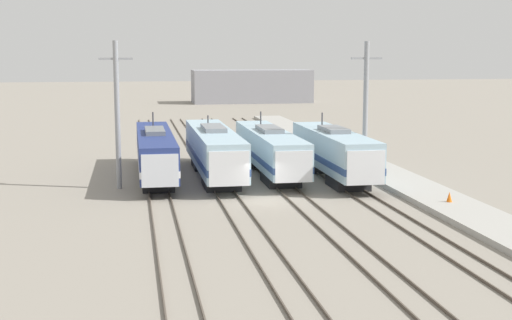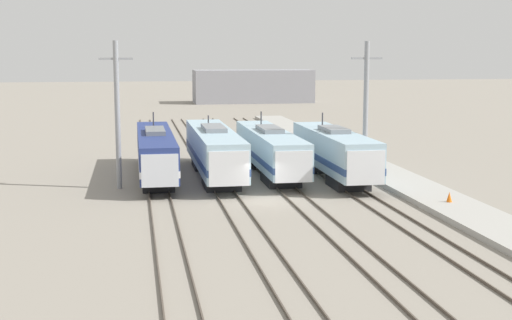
# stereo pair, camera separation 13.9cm
# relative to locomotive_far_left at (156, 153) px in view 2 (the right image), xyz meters

# --- Properties ---
(ground_plane) EXTENTS (400.00, 400.00, 0.00)m
(ground_plane) POSITION_rel_locomotive_far_left_xyz_m (7.01, -10.19, -2.05)
(ground_plane) COLOR gray
(rail_pair_far_left) EXTENTS (1.51, 120.00, 0.15)m
(rail_pair_far_left) POSITION_rel_locomotive_far_left_xyz_m (-0.00, -10.19, -1.98)
(rail_pair_far_left) COLOR #4C4238
(rail_pair_far_left) RESTS_ON ground_plane
(rail_pair_center_left) EXTENTS (1.51, 120.00, 0.15)m
(rail_pair_center_left) POSITION_rel_locomotive_far_left_xyz_m (4.67, -10.19, -1.98)
(rail_pair_center_left) COLOR #4C4238
(rail_pair_center_left) RESTS_ON ground_plane
(rail_pair_center_right) EXTENTS (1.51, 120.00, 0.15)m
(rail_pair_center_right) POSITION_rel_locomotive_far_left_xyz_m (9.35, -10.19, -1.98)
(rail_pair_center_right) COLOR #4C4238
(rail_pair_center_right) RESTS_ON ground_plane
(rail_pair_far_right) EXTENTS (1.51, 120.00, 0.15)m
(rail_pair_far_right) POSITION_rel_locomotive_far_left_xyz_m (14.02, -10.19, -1.98)
(rail_pair_far_right) COLOR #4C4238
(rail_pair_far_right) RESTS_ON ground_plane
(locomotive_far_left) EXTENTS (2.78, 18.69, 4.96)m
(locomotive_far_left) POSITION_rel_locomotive_far_left_xyz_m (0.00, 0.00, 0.00)
(locomotive_far_left) COLOR black
(locomotive_far_left) RESTS_ON ground_plane
(locomotive_center_left) EXTENTS (3.08, 18.61, 4.66)m
(locomotive_center_left) POSITION_rel_locomotive_far_left_xyz_m (4.67, -0.53, 0.09)
(locomotive_center_left) COLOR #232326
(locomotive_center_left) RESTS_ON ground_plane
(locomotive_center_right) EXTENTS (2.97, 18.18, 4.90)m
(locomotive_center_right) POSITION_rel_locomotive_far_left_xyz_m (9.35, -0.18, -0.01)
(locomotive_center_right) COLOR #232326
(locomotive_center_right) RESTS_ON ground_plane
(locomotive_far_right) EXTENTS (3.01, 16.17, 5.01)m
(locomotive_far_right) POSITION_rel_locomotive_far_left_xyz_m (14.02, -2.95, 0.08)
(locomotive_far_right) COLOR #232326
(locomotive_far_right) RESTS_ON ground_plane
(catenary_tower_left) EXTENTS (2.45, 0.39, 10.88)m
(catenary_tower_left) POSITION_rel_locomotive_far_left_xyz_m (-2.83, -3.89, 3.54)
(catenary_tower_left) COLOR gray
(catenary_tower_left) RESTS_ON ground_plane
(catenary_tower_right) EXTENTS (2.45, 0.39, 10.88)m
(catenary_tower_right) POSITION_rel_locomotive_far_left_xyz_m (16.14, -3.89, 3.54)
(catenary_tower_right) COLOR gray
(catenary_tower_right) RESTS_ON ground_plane
(platform) EXTENTS (4.00, 120.00, 0.38)m
(platform) POSITION_rel_locomotive_far_left_xyz_m (18.58, -10.19, -1.87)
(platform) COLOR #A8A59E
(platform) RESTS_ON ground_plane
(traffic_cone) EXTENTS (0.37, 0.37, 0.67)m
(traffic_cone) POSITION_rel_locomotive_far_left_xyz_m (18.50, -14.21, -1.34)
(traffic_cone) COLOR orange
(traffic_cone) RESTS_ON platform
(depot_building) EXTENTS (23.48, 8.16, 6.47)m
(depot_building) POSITION_rel_locomotive_far_left_xyz_m (21.94, 83.54, 1.18)
(depot_building) COLOR gray
(depot_building) RESTS_ON ground_plane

